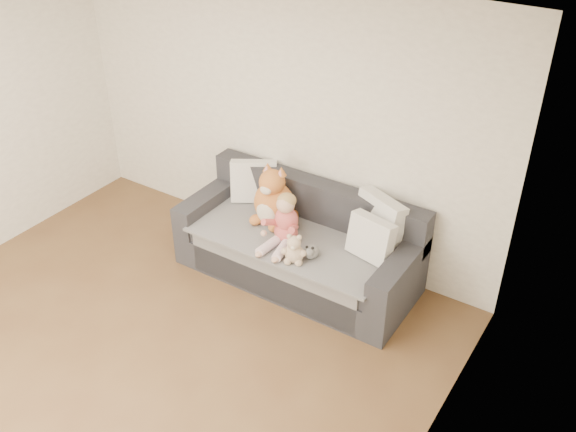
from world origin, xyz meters
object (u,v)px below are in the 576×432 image
object	(u,v)px
teddy_bear	(294,251)
toddler	(284,223)
sippy_cup	(280,232)
plush_cat	(273,200)
sofa	(299,247)

from	to	relation	value
teddy_bear	toddler	bearing A→B (deg)	116.78
toddler	sippy_cup	distance (m)	0.15
plush_cat	teddy_bear	distance (m)	0.67
plush_cat	sippy_cup	xyz separation A→B (m)	(0.21, -0.20, -0.16)
sippy_cup	plush_cat	bearing A→B (deg)	135.28
plush_cat	sippy_cup	size ratio (longest dim) A/B	5.09
toddler	sippy_cup	size ratio (longest dim) A/B	4.09
sofa	toddler	size ratio (longest dim) A/B	4.55
sofa	teddy_bear	size ratio (longest dim) A/B	7.99
sofa	sippy_cup	distance (m)	0.30
toddler	plush_cat	world-z (taller)	plush_cat
toddler	sippy_cup	bearing A→B (deg)	149.06
plush_cat	teddy_bear	size ratio (longest dim) A/B	2.18
plush_cat	teddy_bear	world-z (taller)	plush_cat
sofa	plush_cat	distance (m)	0.49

